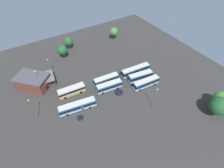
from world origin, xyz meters
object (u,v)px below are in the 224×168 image
lamp_post_far_corner (50,66)px  lamp_post_near_entrance (155,98)px  tree_south_edge (68,42)px  bus_row0_slot1 (140,76)px  lamp_post_by_building (38,79)px  bus_row1_slot1 (109,86)px  tree_west_edge (221,99)px  bus_row0_slot2 (146,83)px  lamp_post_mid_lot (33,109)px  bus_row2_slot0 (72,91)px  maintenance_shelter (42,78)px  bus_row0_slot0 (136,70)px  tree_northeast (114,32)px  depot_building (33,82)px  tree_east_edge (62,50)px  bus_row2_slot2 (78,106)px  bus_row1_slot0 (106,80)px  tree_north_edge (220,106)px

lamp_post_far_corner → lamp_post_near_entrance: bearing=124.9°
lamp_post_near_entrance → tree_south_edge: size_ratio=1.43×
bus_row0_slot1 → lamp_post_by_building: bearing=-25.5°
bus_row1_slot1 → tree_west_edge: 40.73m
bus_row0_slot1 → bus_row1_slot1: (14.28, -1.99, -0.00)m
bus_row0_slot2 → lamp_post_mid_lot: size_ratio=1.19×
bus_row0_slot1 → bus_row2_slot0: 29.04m
maintenance_shelter → bus_row0_slot2: bearing=146.9°
bus_row0_slot0 → lamp_post_mid_lot: 43.32m
maintenance_shelter → tree_west_edge: (-50.76, 45.07, 1.03)m
tree_northeast → depot_building: bearing=16.7°
bus_row0_slot0 → bus_row0_slot1: bearing=80.9°
bus_row0_slot0 → bus_row0_slot1: (0.66, 4.16, -0.00)m
lamp_post_mid_lot → bus_row1_slot1: bearing=176.5°
bus_row0_slot1 → bus_row0_slot2: (0.45, 4.31, 0.00)m
depot_building → lamp_post_by_building: lamp_post_by_building is taller
lamp_post_near_entrance → lamp_post_far_corner: size_ratio=1.19×
bus_row1_slot1 → tree_east_edge: (8.21, -29.85, 2.82)m
depot_building → lamp_post_far_corner: 9.52m
lamp_post_far_corner → tree_south_edge: bearing=-134.2°
bus_row2_slot2 → bus_row0_slot2: bearing=172.5°
bus_row2_slot2 → lamp_post_far_corner: 24.37m
bus_row1_slot0 → tree_north_edge: (-24.18, 33.78, 3.56)m
bus_row0_slot0 → bus_row1_slot1: bearing=8.3°
bus_row0_slot0 → bus_row2_slot2: same height
bus_row0_slot2 → lamp_post_far_corner: size_ratio=1.43×
bus_row1_slot1 → tree_north_edge: size_ratio=1.24×
bus_row1_slot0 → tree_north_edge: tree_north_edge is taller
bus_row0_slot2 → lamp_post_by_building: lamp_post_by_building is taller
maintenance_shelter → lamp_post_far_corner: size_ratio=1.21×
lamp_post_mid_lot → tree_east_edge: bearing=-125.5°
maintenance_shelter → lamp_post_mid_lot: size_ratio=1.01×
lamp_post_near_entrance → bus_row1_slot0: bearing=-67.0°
lamp_post_by_building → lamp_post_far_corner: size_ratio=1.08×
maintenance_shelter → tree_east_edge: 18.71m
bus_row0_slot0 → bus_row0_slot2: bearing=82.5°
lamp_post_by_building → tree_west_edge: size_ratio=1.16×
lamp_post_mid_lot → tree_east_edge: lamp_post_mid_lot is taller
lamp_post_far_corner → tree_east_edge: lamp_post_far_corner is taller
bus_row1_slot0 → bus_row2_slot2: bearing=22.1°
tree_northeast → tree_west_edge: 60.50m
bus_row2_slot2 → bus_row0_slot1: bearing=-178.9°
maintenance_shelter → tree_east_edge: bearing=-135.7°
maintenance_shelter → lamp_post_near_entrance: (-30.79, 32.72, 1.58)m
bus_row1_slot0 → tree_northeast: bearing=-127.3°
lamp_post_near_entrance → tree_west_edge: size_ratio=1.28×
depot_building → tree_northeast: 49.72m
lamp_post_far_corner → tree_west_edge: (-46.10, 49.85, 0.25)m
bus_row0_slot2 → lamp_post_near_entrance: lamp_post_near_entrance is taller
maintenance_shelter → tree_south_edge: tree_south_edge is taller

